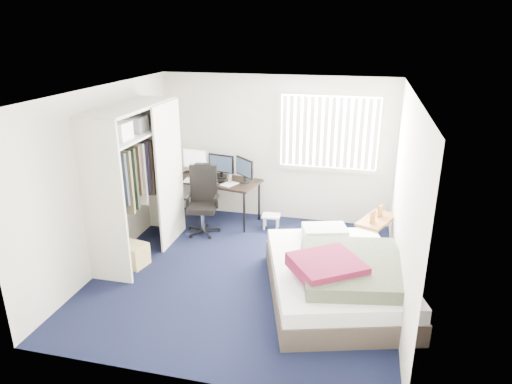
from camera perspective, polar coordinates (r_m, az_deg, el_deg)
The scene contains 10 objects.
ground at distance 6.46m, azimuth -1.36°, elevation -10.10°, with size 4.20×4.20×0.00m, color black.
room_shell at distance 5.85m, azimuth -1.48°, elevation 2.81°, with size 4.20×4.20×4.20m.
window_assembly at distance 7.63m, azimuth 9.13°, elevation 7.37°, with size 1.72×0.09×1.32m.
closet at distance 6.73m, azimuth -14.77°, elevation 3.07°, with size 0.64×1.84×2.22m.
desk at distance 7.94m, azimuth -4.95°, elevation 1.84°, with size 1.62×0.99×1.20m.
office_chair at distance 7.58m, azimuth -6.63°, elevation -1.81°, with size 0.62×0.62×1.14m.
footstool at distance 7.72m, azimuth 1.91°, elevation -3.27°, with size 0.31×0.26×0.24m.
nightstand at distance 7.16m, azimuth 14.82°, elevation -3.69°, with size 0.64×0.82×0.68m.
bed at distance 5.89m, azimuth 10.12°, elevation -10.34°, with size 2.13×2.49×0.70m.
pine_box at distance 6.83m, azimuth -15.30°, elevation -7.53°, with size 0.43×0.32×0.32m, color tan.
Camera 1 is at (1.45, -5.39, 3.24)m, focal length 32.00 mm.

